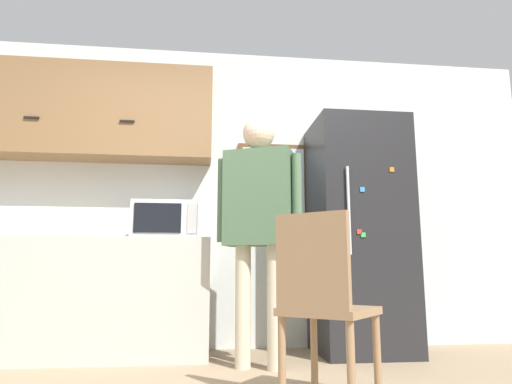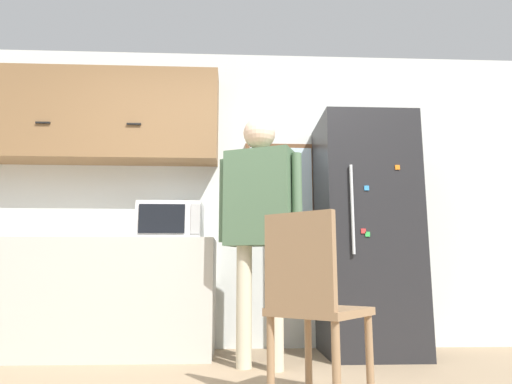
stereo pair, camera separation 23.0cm
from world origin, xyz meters
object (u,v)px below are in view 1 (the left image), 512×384
Objects in this scene: person at (259,209)px; microwave at (166,221)px; chair at (322,298)px; refrigerator at (359,234)px.

microwave is at bearing 168.83° from person.
person is 1.09m from chair.
chair is at bearing -53.77° from person.
microwave is 1.60m from refrigerator.
microwave is 0.26× the size of refrigerator.
person is at bearing -34.12° from microwave.
person is (0.69, -0.47, 0.04)m from microwave.
microwave is 1.72m from chair.
chair is (0.21, -0.90, -0.57)m from person.
microwave is 0.28× the size of person.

